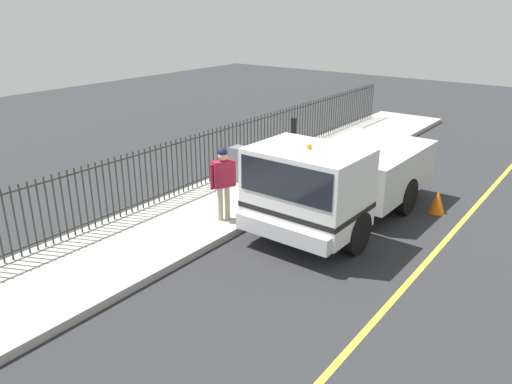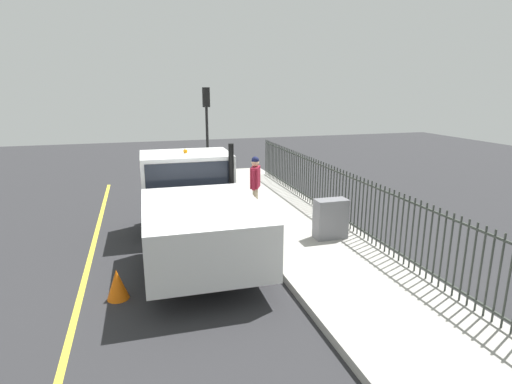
{
  "view_description": "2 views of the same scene",
  "coord_description": "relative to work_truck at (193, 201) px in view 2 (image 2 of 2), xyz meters",
  "views": [
    {
      "loc": [
        -5.32,
        12.28,
        5.14
      ],
      "look_at": [
        1.36,
        3.36,
        0.94
      ],
      "focal_mm": 35.16,
      "sensor_mm": 36.0,
      "label": 1
    },
    {
      "loc": [
        -1.29,
        -7.84,
        3.97
      ],
      "look_at": [
        1.57,
        1.95,
        1.36
      ],
      "focal_mm": 28.51,
      "sensor_mm": 36.0,
      "label": 2
    }
  ],
  "objects": [
    {
      "name": "iron_fence",
      "position": [
        4.27,
        -1.97,
        -0.26
      ],
      "size": [
        0.04,
        18.84,
        1.57
      ],
      "color": "#2D332D",
      "rests_on": "sidewalk_slab"
    },
    {
      "name": "utility_cabinet",
      "position": [
        3.44,
        -0.74,
        -0.54
      ],
      "size": [
        0.84,
        0.43,
        1.03
      ],
      "primitive_type": "cube",
      "color": "slate",
      "rests_on": "sidewalk_slab"
    },
    {
      "name": "traffic_light_near",
      "position": [
        1.8,
        8.39,
        1.68
      ],
      "size": [
        0.31,
        0.22,
        3.84
      ],
      "rotation": [
        0.0,
        0.0,
        3.18
      ],
      "color": "black",
      "rests_on": "sidewalk_slab"
    },
    {
      "name": "sidewalk_slab",
      "position": [
        3.0,
        -1.97,
        -1.14
      ],
      "size": [
        2.94,
        22.12,
        0.17
      ],
      "primitive_type": "cube",
      "color": "#A3A099",
      "rests_on": "ground"
    },
    {
      "name": "traffic_cone",
      "position": [
        -1.79,
        -2.21,
        -0.92
      ],
      "size": [
        0.42,
        0.42,
        0.6
      ],
      "primitive_type": "cone",
      "color": "orange",
      "rests_on": "ground"
    },
    {
      "name": "worker_standing",
      "position": [
        2.13,
        1.75,
        0.06
      ],
      "size": [
        0.43,
        0.6,
        1.82
      ],
      "rotation": [
        0.0,
        0.0,
        -2.03
      ],
      "color": "maroon",
      "rests_on": "sidewalk_slab"
    },
    {
      "name": "work_truck",
      "position": [
        0.0,
        0.0,
        0.0
      ],
      "size": [
        2.55,
        5.87,
        2.59
      ],
      "rotation": [
        0.0,
        0.0,
        -0.02
      ],
      "color": "white",
      "rests_on": "ground"
    },
    {
      "name": "lane_marking",
      "position": [
        -2.52,
        -1.97,
        -1.22
      ],
      "size": [
        0.12,
        19.91,
        0.01
      ],
      "primitive_type": "cube",
      "color": "yellow",
      "rests_on": "ground"
    },
    {
      "name": "ground_plane",
      "position": [
        0.06,
        -1.97,
        -1.22
      ],
      "size": [
        48.66,
        48.66,
        0.0
      ],
      "primitive_type": "plane",
      "color": "#2B2B2D",
      "rests_on": "ground"
    }
  ]
}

